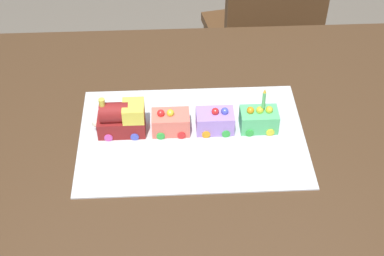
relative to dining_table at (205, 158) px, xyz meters
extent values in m
cube|color=#4C331E|center=(0.00, 0.00, 0.09)|extent=(1.40, 1.00, 0.03)
cube|color=#4C331E|center=(-0.64, 0.44, -0.28)|extent=(0.07, 0.07, 0.71)
cube|color=#4C331E|center=(0.64, 0.44, -0.28)|extent=(0.07, 0.07, 0.71)
cube|color=brown|center=(0.29, 0.90, -0.19)|extent=(0.46, 0.46, 0.04)
cube|color=brown|center=(0.32, 0.72, 0.03)|extent=(0.40, 0.11, 0.40)
cube|color=brown|center=(0.42, 1.10, -0.42)|extent=(0.04, 0.04, 0.42)
cube|color=brown|center=(0.09, 1.04, -0.42)|extent=(0.04, 0.04, 0.42)
cube|color=brown|center=(0.49, 0.76, -0.42)|extent=(0.04, 0.04, 0.42)
cube|color=brown|center=(0.15, 0.70, -0.42)|extent=(0.04, 0.04, 0.42)
cube|color=silver|center=(-0.04, -0.03, 0.11)|extent=(0.60, 0.40, 0.00)
cube|color=maroon|center=(-0.22, 0.00, 0.14)|extent=(0.12, 0.06, 0.05)
cylinder|color=maroon|center=(-0.24, 0.00, 0.18)|extent=(0.07, 0.05, 0.05)
cube|color=#F4E04C|center=(-0.19, 0.00, 0.18)|extent=(0.06, 0.06, 0.04)
cylinder|color=#F4E04C|center=(-0.27, 0.00, 0.21)|extent=(0.02, 0.02, 0.03)
sphere|color=#F4EFCC|center=(-0.29, 0.00, 0.14)|extent=(0.02, 0.02, 0.02)
cylinder|color=#D84CB2|center=(-0.26, -0.03, 0.12)|extent=(0.02, 0.01, 0.02)
cylinder|color=#4C59D8|center=(-0.19, -0.03, 0.12)|extent=(0.02, 0.01, 0.02)
cylinder|color=red|center=(-0.26, 0.04, 0.12)|extent=(0.02, 0.01, 0.02)
cylinder|color=red|center=(-0.19, 0.04, 0.12)|extent=(0.02, 0.01, 0.02)
cube|color=#F27260|center=(-0.09, 0.00, 0.14)|extent=(0.10, 0.06, 0.06)
cylinder|color=green|center=(-0.12, -0.03, 0.12)|extent=(0.02, 0.01, 0.02)
cylinder|color=red|center=(-0.07, -0.03, 0.12)|extent=(0.02, 0.01, 0.02)
cylinder|color=#4C59D8|center=(-0.12, 0.04, 0.12)|extent=(0.02, 0.01, 0.02)
cylinder|color=yellow|center=(-0.07, 0.04, 0.12)|extent=(0.02, 0.01, 0.02)
sphere|color=yellow|center=(-0.09, 0.00, 0.17)|extent=(0.02, 0.02, 0.02)
sphere|color=red|center=(-0.12, 0.00, 0.17)|extent=(0.02, 0.02, 0.02)
cube|color=#AD84E0|center=(0.03, 0.00, 0.14)|extent=(0.10, 0.06, 0.06)
cylinder|color=orange|center=(0.00, -0.03, 0.12)|extent=(0.02, 0.01, 0.02)
cylinder|color=green|center=(0.05, -0.03, 0.12)|extent=(0.02, 0.01, 0.02)
cylinder|color=#D84CB2|center=(0.00, 0.04, 0.12)|extent=(0.02, 0.01, 0.02)
cylinder|color=#D84CB2|center=(0.05, 0.04, 0.12)|extent=(0.02, 0.01, 0.02)
sphere|color=red|center=(0.03, 0.00, 0.17)|extent=(0.02, 0.02, 0.02)
sphere|color=#4C59D8|center=(0.05, 0.00, 0.17)|extent=(0.02, 0.02, 0.02)
cube|color=#59CC7A|center=(0.14, 0.00, 0.14)|extent=(0.10, 0.06, 0.06)
cylinder|color=green|center=(0.12, -0.03, 0.12)|extent=(0.02, 0.01, 0.02)
cylinder|color=yellow|center=(0.17, -0.03, 0.12)|extent=(0.02, 0.01, 0.02)
cylinder|color=#D84CB2|center=(0.12, 0.04, 0.12)|extent=(0.02, 0.01, 0.02)
cylinder|color=#D84CB2|center=(0.17, 0.04, 0.12)|extent=(0.02, 0.01, 0.02)
sphere|color=orange|center=(0.12, 0.00, 0.17)|extent=(0.02, 0.02, 0.02)
sphere|color=yellow|center=(0.14, 0.00, 0.17)|extent=(0.02, 0.02, 0.02)
sphere|color=yellow|center=(0.17, 0.00, 0.17)|extent=(0.02, 0.02, 0.02)
cylinder|color=#66D872|center=(0.15, 0.00, 0.21)|extent=(0.01, 0.01, 0.05)
cone|color=yellow|center=(0.15, 0.00, 0.24)|extent=(0.01, 0.01, 0.01)
camera|label=1|loc=(-0.09, -1.10, 1.14)|focal=52.38mm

